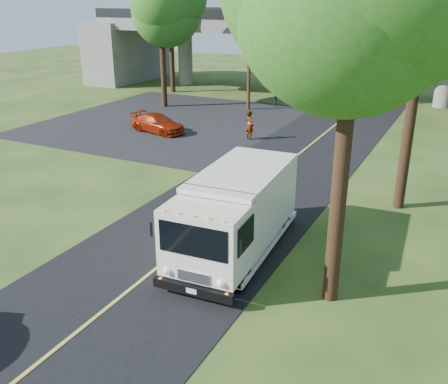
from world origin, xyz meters
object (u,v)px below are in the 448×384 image
Objects in this scene: utility_pole at (249,49)px; red_sedan at (158,123)px; step_van at (236,211)px; traffic_signal at (277,66)px; tree_left_far at (171,7)px; tree_left_lot at (162,2)px; pedestrian at (250,125)px.

red_sedan is at bearing -104.70° from utility_pole.
traffic_signal is at bearing 104.59° from step_van.
tree_left_far is (-10.79, 1.84, 4.25)m from traffic_signal.
tree_left_far reaches higher than step_van.
tree_left_lot is at bearing 40.67° from red_sedan.
tree_left_far is at bearing -17.76° from pedestrian.
tree_left_far is 18.78m from pedestrian.
utility_pole is at bearing -3.34° from red_sedan.
utility_pole reaches higher than red_sedan.
traffic_signal is at bearing -52.98° from pedestrian.
red_sedan is at bearing -60.69° from tree_left_lot.
pedestrian is at bearing -42.41° from tree_left_far.
step_van is 3.89× the size of pedestrian.
tree_left_lot is at bearing -63.43° from tree_left_far.
step_van is 17.22m from red_sedan.
tree_left_far is 2.47× the size of red_sedan.
utility_pole is at bearing 109.57° from step_van.
utility_pole is 23.83m from step_van.
pedestrian is (9.99, -5.87, -7.01)m from tree_left_lot.
red_sedan is (3.90, -6.95, -7.32)m from tree_left_lot.
utility_pole is 7.43m from tree_left_lot.
tree_left_far reaches higher than red_sedan.
traffic_signal is 11.75m from tree_left_far.
red_sedan is (6.90, -12.95, -6.87)m from tree_left_far.
tree_left_lot is 5.91× the size of pedestrian.
tree_left_lot is 10.82m from red_sedan.
tree_left_lot reaches higher than traffic_signal.
step_van is (7.80, -23.72, -1.65)m from traffic_signal.
tree_left_far is at bearing 39.41° from red_sedan.
tree_left_lot is at bearing -151.89° from traffic_signal.
utility_pole is 9.59m from pedestrian.
tree_left_lot is (-7.79, -4.16, 4.70)m from traffic_signal.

